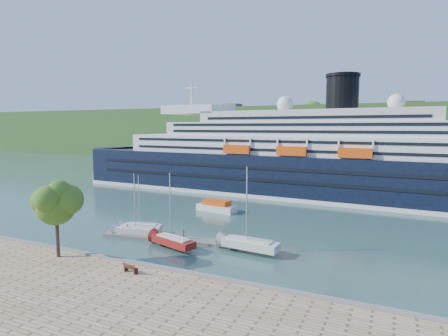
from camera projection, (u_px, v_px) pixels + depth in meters
ground at (94, 264)px, 41.79m from camera, size 400.00×400.00×0.00m
far_hillside at (325, 134)px, 171.27m from camera, size 400.00×50.00×24.00m
quay_coping at (92, 255)px, 41.48m from camera, size 220.00×0.50×0.30m
cruise_ship at (285, 137)px, 83.58m from camera, size 116.89×22.78×26.09m
park_bench at (131, 268)px, 36.68m from camera, size 1.66×0.84×1.02m
promenade_tree at (56, 215)px, 40.74m from camera, size 5.62×5.62×9.30m
floating_pontoon at (169, 239)px, 50.47m from camera, size 19.27×4.98×0.43m
sailboat_white_near at (138, 207)px, 51.75m from camera, size 6.78×3.12×8.46m
sailboat_red at (173, 213)px, 46.49m from camera, size 7.34×3.88×9.14m
sailboat_white_far at (251, 212)px, 44.95m from camera, size 7.92×2.83×10.02m
tender_launch at (217, 206)px, 67.56m from camera, size 7.77×3.58×2.07m
sailboat_extra at (142, 206)px, 53.70m from camera, size 6.40×3.19×7.97m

